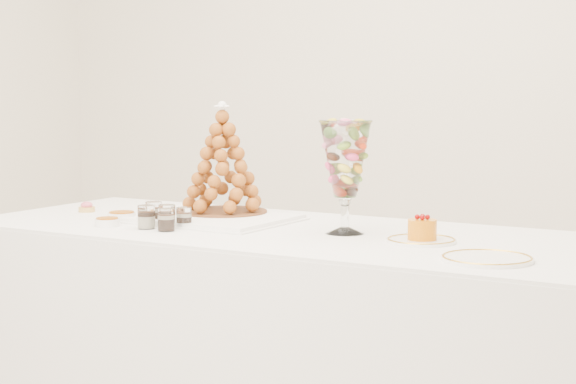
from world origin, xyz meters
The scene contains 15 objects.
buffet_table centered at (0.07, 0.11, 0.41)m, with size 2.21×1.00×0.82m.
lace_tray centered at (-0.24, 0.17, 0.83)m, with size 0.55×0.41×0.02m, color white.
macaron_vase centered at (0.30, 0.12, 1.05)m, with size 0.16×0.16×0.36m.
cake_plate centered at (0.57, 0.06, 0.83)m, with size 0.21×0.21×0.01m, color white.
spare_plate centered at (0.83, -0.16, 0.83)m, with size 0.25×0.25×0.01m, color white.
pink_tart centered at (-0.77, 0.18, 0.84)m, with size 0.06×0.06×0.04m.
verrine_a centered at (-0.37, 0.03, 0.86)m, with size 0.06×0.06×0.08m, color white.
verrine_b centered at (-0.29, -0.02, 0.86)m, with size 0.06×0.06×0.07m, color white.
verrine_c centered at (-0.22, -0.01, 0.86)m, with size 0.05×0.05×0.07m, color white.
verrine_d centered at (-0.33, -0.08, 0.86)m, with size 0.06×0.06×0.08m, color white.
verrine_e centered at (-0.24, -0.10, 0.86)m, with size 0.05×0.05×0.07m, color white.
ramekin_back centered at (-0.50, 0.03, 0.84)m, with size 0.10×0.10×0.03m, color white.
ramekin_front centered at (-0.48, -0.09, 0.83)m, with size 0.08×0.08×0.03m, color white.
croquembouche centered at (-0.24, 0.27, 1.03)m, with size 0.32×0.32×0.39m.
mousse_cake centered at (0.58, 0.05, 0.86)m, with size 0.09×0.09×0.08m.
Camera 1 is at (1.48, -2.67, 1.28)m, focal length 60.00 mm.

